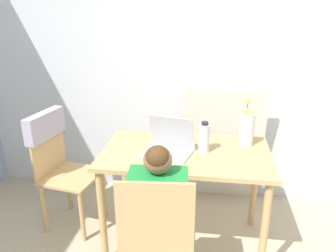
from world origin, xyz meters
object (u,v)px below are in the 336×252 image
person_seated (159,207)px  chair_occupied (158,245)px  flower_vase (247,127)px  water_bottle (204,138)px  laptop (169,144)px  chair_spare (56,152)px

person_seated → chair_occupied: bearing=90.0°
flower_vase → water_bottle: 0.34m
person_seated → laptop: bearing=-93.7°
chair_spare → flower_vase: size_ratio=2.76×
water_bottle → chair_spare: bearing=174.7°
chair_spare → water_bottle: size_ratio=4.36×
chair_occupied → flower_vase: flower_vase is taller
chair_spare → water_bottle: water_bottle is taller
person_seated → flower_vase: 0.89m
flower_vase → person_seated: bearing=-127.2°
chair_spare → water_bottle: 1.17m
chair_occupied → laptop: size_ratio=2.53×
laptop → chair_occupied: bearing=-74.0°
laptop → flower_vase: (0.53, 0.19, 0.08)m
chair_spare → laptop: laptop is taller
laptop → person_seated: bearing=-74.7°
chair_spare → laptop: size_ratio=2.56×
chair_spare → person_seated: bearing=-114.6°
laptop → flower_vase: flower_vase is taller
laptop → chair_spare: bearing=-174.7°
chair_spare → water_bottle: (1.14, -0.11, 0.23)m
flower_vase → laptop: bearing=-160.0°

